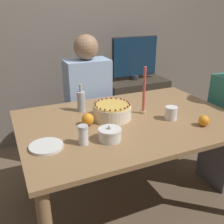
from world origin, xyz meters
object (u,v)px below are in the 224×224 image
cake (112,111)px  tv_monitor (135,58)px  sugar_bowl (110,134)px  sugar_shaker (83,135)px  candle (144,94)px  bottle (81,101)px  person_man_blue_shirt (88,111)px

cake → tv_monitor: (0.75, 1.05, 0.14)m
sugar_bowl → sugar_shaker: size_ratio=1.19×
sugar_bowl → sugar_shaker: 0.16m
candle → bottle: 0.47m
tv_monitor → cake: bearing=-125.7°
sugar_bowl → tv_monitor: 1.62m
sugar_bowl → person_man_blue_shirt: 0.99m
sugar_shaker → bottle: (0.15, 0.50, 0.02)m
sugar_shaker → person_man_blue_shirt: bearing=69.4°
cake → person_man_blue_shirt: bearing=86.2°
sugar_shaker → tv_monitor: size_ratio=0.21×
candle → person_man_blue_shirt: size_ratio=0.28×
sugar_bowl → candle: candle is taller
sugar_bowl → tv_monitor: (0.90, 1.34, 0.16)m
cake → sugar_shaker: size_ratio=2.31×
candle → tv_monitor: bearing=64.6°
bottle → cake: bearing=-55.1°
candle → tv_monitor: tv_monitor is taller
sugar_shaker → candle: size_ratio=0.33×
sugar_bowl → tv_monitor: bearing=56.2°
sugar_shaker → candle: candle is taller
sugar_bowl → candle: size_ratio=0.40×
sugar_bowl → sugar_shaker: sugar_shaker is taller
sugar_bowl → bottle: (-0.01, 0.51, 0.04)m
sugar_shaker → person_man_blue_shirt: person_man_blue_shirt is taller
cake → tv_monitor: 1.30m
candle → bottle: bearing=150.1°
sugar_shaker → sugar_bowl: bearing=-7.0°
cake → sugar_bowl: cake is taller
sugar_bowl → person_man_blue_shirt: (0.19, 0.94, -0.23)m
candle → tv_monitor: 1.17m
person_man_blue_shirt → tv_monitor: size_ratio=2.26×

